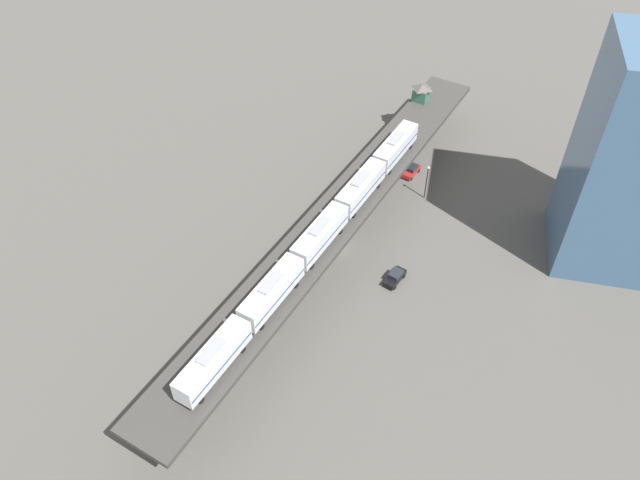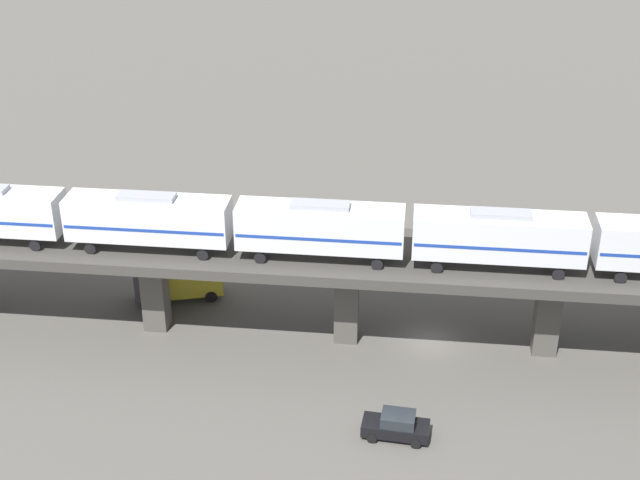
% 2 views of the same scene
% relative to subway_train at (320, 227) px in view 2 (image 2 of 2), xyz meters
% --- Properties ---
extents(ground_plane, '(400.00, 400.00, 0.00)m').
position_rel_subway_train_xyz_m(ground_plane, '(-1.29, -8.41, -10.22)').
color(ground_plane, '#4C4944').
extents(elevated_viaduct, '(36.67, 90.03, 7.68)m').
position_rel_subway_train_xyz_m(elevated_viaduct, '(-1.34, -8.58, -3.62)').
color(elevated_viaduct, '#393733').
rests_on(elevated_viaduct, ground).
extents(subway_train, '(22.12, 60.16, 4.45)m').
position_rel_subway_train_xyz_m(subway_train, '(0.00, 0.00, 0.00)').
color(subway_train, silver).
rests_on(subway_train, elevated_viaduct).
extents(street_car_black, '(3.35, 4.75, 1.89)m').
position_rel_subway_train_xyz_m(street_car_black, '(-11.37, -2.76, -9.29)').
color(street_car_black, black).
rests_on(street_car_black, ground).
extents(delivery_truck, '(2.54, 7.26, 3.20)m').
position_rel_subway_train_xyz_m(delivery_truck, '(9.42, 9.92, -8.46)').
color(delivery_truck, '#333338').
rests_on(delivery_truck, ground).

